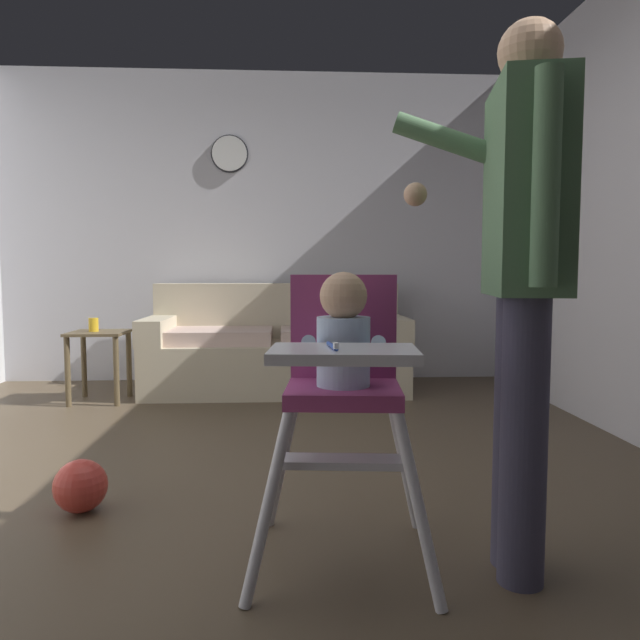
{
  "coord_description": "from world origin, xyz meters",
  "views": [
    {
      "loc": [
        0.28,
        -2.35,
        0.95
      ],
      "look_at": [
        0.39,
        -0.36,
        0.79
      ],
      "focal_mm": 33.37,
      "sensor_mm": 36.0,
      "label": 1
    }
  ],
  "objects_px": {
    "wall_clock": "(230,154)",
    "adult_standing": "(522,268)",
    "side_table": "(99,350)",
    "couch": "(278,349)",
    "sippy_cup": "(94,325)",
    "high_chair": "(343,362)",
    "toy_ball": "(81,486)"
  },
  "relations": [
    {
      "from": "high_chair",
      "to": "toy_ball",
      "type": "relative_size",
      "value": 4.57
    },
    {
      "from": "high_chair",
      "to": "side_table",
      "type": "relative_size",
      "value": 1.85
    },
    {
      "from": "sippy_cup",
      "to": "high_chair",
      "type": "bearing_deg",
      "value": -57.83
    },
    {
      "from": "adult_standing",
      "to": "sippy_cup",
      "type": "bearing_deg",
      "value": -40.6
    },
    {
      "from": "adult_standing",
      "to": "high_chair",
      "type": "bearing_deg",
      "value": -0.36
    },
    {
      "from": "toy_ball",
      "to": "adult_standing",
      "type": "bearing_deg",
      "value": -20.32
    },
    {
      "from": "toy_ball",
      "to": "couch",
      "type": "bearing_deg",
      "value": 72.99
    },
    {
      "from": "adult_standing",
      "to": "side_table",
      "type": "relative_size",
      "value": 3.28
    },
    {
      "from": "couch",
      "to": "high_chair",
      "type": "bearing_deg",
      "value": 5.05
    },
    {
      "from": "sippy_cup",
      "to": "adult_standing",
      "type": "bearing_deg",
      "value": -51.06
    },
    {
      "from": "high_chair",
      "to": "side_table",
      "type": "xyz_separation_m",
      "value": [
        -1.57,
        2.55,
        -0.29
      ]
    },
    {
      "from": "high_chair",
      "to": "side_table",
      "type": "height_order",
      "value": "high_chair"
    },
    {
      "from": "adult_standing",
      "to": "toy_ball",
      "type": "bearing_deg",
      "value": -9.85
    },
    {
      "from": "toy_ball",
      "to": "side_table",
      "type": "height_order",
      "value": "side_table"
    },
    {
      "from": "adult_standing",
      "to": "sippy_cup",
      "type": "distance_m",
      "value": 3.43
    },
    {
      "from": "adult_standing",
      "to": "sippy_cup",
      "type": "relative_size",
      "value": 17.03
    },
    {
      "from": "couch",
      "to": "sippy_cup",
      "type": "relative_size",
      "value": 20.59
    },
    {
      "from": "couch",
      "to": "wall_clock",
      "type": "height_order",
      "value": "wall_clock"
    },
    {
      "from": "couch",
      "to": "adult_standing",
      "type": "bearing_deg",
      "value": 14.78
    },
    {
      "from": "couch",
      "to": "high_chair",
      "type": "height_order",
      "value": "high_chair"
    },
    {
      "from": "toy_ball",
      "to": "side_table",
      "type": "distance_m",
      "value": 2.17
    },
    {
      "from": "side_table",
      "to": "wall_clock",
      "type": "distance_m",
      "value": 2.02
    },
    {
      "from": "toy_ball",
      "to": "wall_clock",
      "type": "relative_size",
      "value": 0.65
    },
    {
      "from": "side_table",
      "to": "sippy_cup",
      "type": "bearing_deg",
      "value": 180.0
    },
    {
      "from": "couch",
      "to": "side_table",
      "type": "relative_size",
      "value": 3.96
    },
    {
      "from": "adult_standing",
      "to": "side_table",
      "type": "height_order",
      "value": "adult_standing"
    },
    {
      "from": "side_table",
      "to": "toy_ball",
      "type": "bearing_deg",
      "value": -74.85
    },
    {
      "from": "couch",
      "to": "side_table",
      "type": "height_order",
      "value": "couch"
    },
    {
      "from": "adult_standing",
      "to": "side_table",
      "type": "bearing_deg",
      "value": -41.05
    },
    {
      "from": "couch",
      "to": "wall_clock",
      "type": "distance_m",
      "value": 1.77
    },
    {
      "from": "side_table",
      "to": "high_chair",
      "type": "bearing_deg",
      "value": -58.37
    },
    {
      "from": "wall_clock",
      "to": "adult_standing",
      "type": "bearing_deg",
      "value": -70.9
    }
  ]
}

